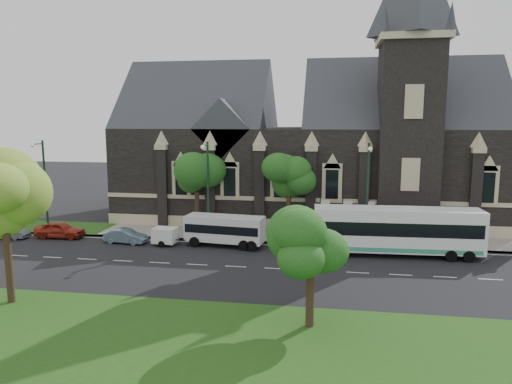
% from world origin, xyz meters
% --- Properties ---
extents(ground, '(160.00, 160.00, 0.00)m').
position_xyz_m(ground, '(0.00, 0.00, 0.00)').
color(ground, black).
rests_on(ground, ground).
extents(sidewalk, '(80.00, 5.00, 0.15)m').
position_xyz_m(sidewalk, '(0.00, 9.50, 0.07)').
color(sidewalk, gray).
rests_on(sidewalk, ground).
extents(museum, '(40.00, 17.70, 29.90)m').
position_xyz_m(museum, '(5.12, 18.78, 8.17)').
color(museum, black).
rests_on(museum, ground).
extents(tree_park_near, '(4.42, 4.42, 8.56)m').
position_xyz_m(tree_park_near, '(-11.77, -8.77, 6.42)').
color(tree_park_near, black).
rests_on(tree_park_near, ground).
extents(tree_park_east, '(3.40, 3.40, 6.28)m').
position_xyz_m(tree_park_east, '(6.18, -9.32, 4.62)').
color(tree_park_east, black).
rests_on(tree_park_east, ground).
extents(tree_walk_right, '(4.08, 4.08, 7.80)m').
position_xyz_m(tree_walk_right, '(3.21, 10.71, 5.82)').
color(tree_walk_right, black).
rests_on(tree_walk_right, ground).
extents(tree_walk_left, '(3.91, 3.91, 7.64)m').
position_xyz_m(tree_walk_left, '(-5.80, 10.70, 5.73)').
color(tree_walk_left, black).
rests_on(tree_walk_left, ground).
extents(street_lamp_near, '(0.36, 1.88, 9.00)m').
position_xyz_m(street_lamp_near, '(10.00, 7.09, 5.11)').
color(street_lamp_near, '#15311E').
rests_on(street_lamp_near, ground).
extents(street_lamp_mid, '(0.36, 1.88, 9.00)m').
position_xyz_m(street_lamp_mid, '(-4.00, 7.09, 5.11)').
color(street_lamp_mid, '#15311E').
rests_on(street_lamp_mid, ground).
extents(street_lamp_far, '(0.36, 1.88, 9.00)m').
position_xyz_m(street_lamp_far, '(-20.00, 7.09, 5.11)').
color(street_lamp_far, '#15311E').
rests_on(street_lamp_far, ground).
extents(banner_flag_left, '(0.90, 0.10, 4.00)m').
position_xyz_m(banner_flag_left, '(6.29, 9.00, 2.38)').
color(banner_flag_left, '#15311E').
rests_on(banner_flag_left, ground).
extents(banner_flag_center, '(0.90, 0.10, 4.00)m').
position_xyz_m(banner_flag_center, '(8.29, 9.00, 2.38)').
color(banner_flag_center, '#15311E').
rests_on(banner_flag_center, ground).
extents(banner_flag_right, '(0.90, 0.10, 4.00)m').
position_xyz_m(banner_flag_right, '(10.29, 9.00, 2.38)').
color(banner_flag_right, '#15311E').
rests_on(banner_flag_right, ground).
extents(tour_coach, '(13.34, 3.46, 3.86)m').
position_xyz_m(tour_coach, '(12.27, 5.11, 2.10)').
color(tour_coach, white).
rests_on(tour_coach, ground).
extents(shuttle_bus, '(7.06, 3.09, 2.65)m').
position_xyz_m(shuttle_bus, '(-2.10, 5.65, 1.54)').
color(shuttle_bus, silver).
rests_on(shuttle_bus, ground).
extents(box_trailer, '(2.96, 1.74, 1.55)m').
position_xyz_m(box_trailer, '(-7.35, 5.04, 0.88)').
color(box_trailer, white).
rests_on(box_trailer, ground).
extents(sedan, '(3.99, 1.73, 1.28)m').
position_xyz_m(sedan, '(-11.09, 5.14, 0.64)').
color(sedan, slate).
rests_on(sedan, ground).
extents(car_far_red, '(4.64, 2.08, 1.55)m').
position_xyz_m(car_far_red, '(-17.94, 5.95, 0.77)').
color(car_far_red, '#9C2816').
rests_on(car_far_red, ground).
extents(car_far_grey, '(3.85, 1.49, 1.25)m').
position_xyz_m(car_far_grey, '(-22.62, 4.97, 0.63)').
color(car_far_grey, '#555C63').
rests_on(car_far_grey, ground).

